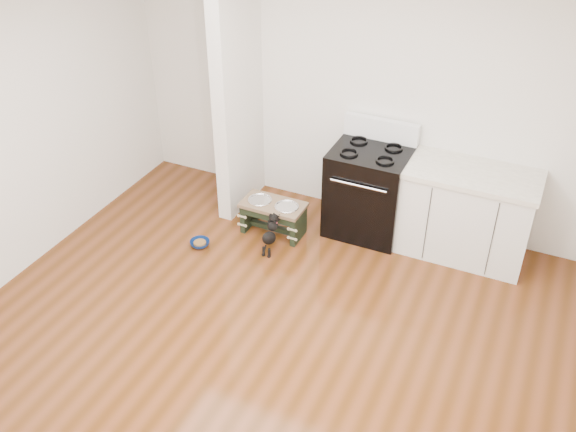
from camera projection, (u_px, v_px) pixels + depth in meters
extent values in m
plane|color=#4B270D|center=(248.00, 360.00, 5.18)|extent=(5.00, 5.00, 0.00)
plane|color=silver|center=(362.00, 92.00, 6.31)|extent=(5.00, 0.00, 5.00)
plane|color=white|center=(232.00, 29.00, 3.68)|extent=(5.00, 5.00, 0.00)
cube|color=silver|center=(238.00, 87.00, 6.42)|extent=(0.15, 0.80, 2.70)
cube|color=black|center=(368.00, 191.00, 6.46)|extent=(0.76, 0.65, 0.92)
cube|color=black|center=(358.00, 212.00, 6.26)|extent=(0.58, 0.02, 0.50)
cylinder|color=silver|center=(358.00, 186.00, 6.05)|extent=(0.56, 0.02, 0.02)
cube|color=white|center=(381.00, 129.00, 6.35)|extent=(0.76, 0.08, 0.22)
torus|color=black|center=(349.00, 152.00, 6.16)|extent=(0.18, 0.18, 0.02)
torus|color=black|center=(385.00, 160.00, 6.03)|extent=(0.18, 0.18, 0.02)
torus|color=black|center=(359.00, 140.00, 6.37)|extent=(0.18, 0.18, 0.02)
torus|color=black|center=(394.00, 147.00, 6.24)|extent=(0.18, 0.18, 0.02)
cube|color=silver|center=(466.00, 215.00, 6.16)|extent=(1.20, 0.60, 0.86)
cube|color=#B8B19D|center=(473.00, 174.00, 5.90)|extent=(1.24, 0.64, 0.05)
cube|color=black|center=(454.00, 262.00, 6.17)|extent=(1.20, 0.06, 0.10)
cube|color=black|center=(249.00, 213.00, 6.68)|extent=(0.05, 0.31, 0.32)
cube|color=black|center=(299.00, 226.00, 6.48)|extent=(0.05, 0.31, 0.32)
cube|color=black|center=(267.00, 217.00, 6.41)|extent=(0.51, 0.03, 0.08)
cube|color=black|center=(274.00, 228.00, 6.64)|extent=(0.51, 0.05, 0.05)
cube|color=brown|center=(273.00, 205.00, 6.48)|extent=(0.64, 0.34, 0.04)
cylinder|color=silver|center=(260.00, 201.00, 6.54)|extent=(0.22, 0.22, 0.04)
cylinder|color=silver|center=(287.00, 208.00, 6.43)|extent=(0.22, 0.22, 0.04)
torus|color=silver|center=(260.00, 200.00, 6.52)|extent=(0.25, 0.25, 0.02)
torus|color=silver|center=(287.00, 206.00, 6.42)|extent=(0.25, 0.25, 0.02)
cylinder|color=black|center=(264.00, 251.00, 6.32)|extent=(0.03, 0.03, 0.10)
cylinder|color=black|center=(269.00, 253.00, 6.29)|extent=(0.03, 0.03, 0.10)
sphere|color=black|center=(263.00, 255.00, 6.33)|extent=(0.04, 0.04, 0.04)
sphere|color=black|center=(269.00, 256.00, 6.31)|extent=(0.04, 0.04, 0.04)
ellipsoid|color=black|center=(269.00, 238.00, 6.28)|extent=(0.11, 0.26, 0.23)
sphere|color=black|center=(273.00, 226.00, 6.29)|extent=(0.11, 0.11, 0.11)
sphere|color=black|center=(274.00, 218.00, 6.28)|extent=(0.09, 0.09, 0.09)
sphere|color=black|center=(274.00, 214.00, 6.33)|extent=(0.03, 0.03, 0.03)
sphere|color=black|center=(279.00, 216.00, 6.31)|extent=(0.03, 0.03, 0.03)
cylinder|color=black|center=(265.00, 250.00, 6.25)|extent=(0.02, 0.07, 0.08)
torus|color=#D93F51|center=(273.00, 222.00, 6.29)|extent=(0.09, 0.06, 0.08)
imported|color=navy|center=(200.00, 243.00, 6.45)|extent=(0.26, 0.26, 0.06)
cylinder|color=brown|center=(200.00, 243.00, 6.45)|extent=(0.13, 0.13, 0.03)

